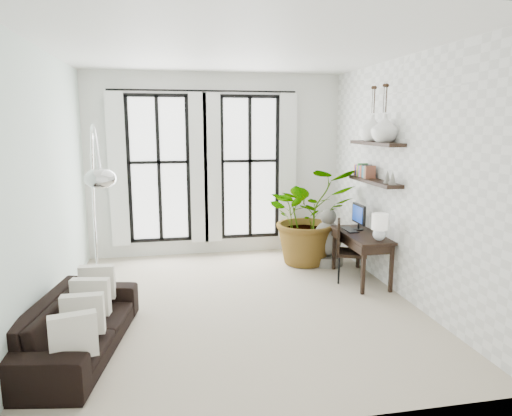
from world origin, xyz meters
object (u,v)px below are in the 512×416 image
object	(u,v)px
sofa	(78,325)
plant	(309,215)
buddha	(328,241)
desk_chair	(346,247)
desk	(363,237)
arc_lamp	(94,168)

from	to	relation	value
sofa	plant	world-z (taller)	plant
sofa	buddha	size ratio (longest dim) A/B	2.08
desk_chair	desk	bearing A→B (deg)	-1.36
plant	arc_lamp	world-z (taller)	arc_lamp
plant	desk_chair	distance (m)	1.05
desk	arc_lamp	world-z (taller)	arc_lamp
plant	desk	world-z (taller)	plant
buddha	sofa	bearing A→B (deg)	-146.19
arc_lamp	buddha	distance (m)	3.94
desk	arc_lamp	distance (m)	3.84
arc_lamp	plant	bearing A→B (deg)	25.45
desk	buddha	xyz separation A→B (m)	(-0.22, 0.90, -0.29)
sofa	arc_lamp	bearing A→B (deg)	3.93
desk	buddha	distance (m)	0.97
desk_chair	buddha	bearing A→B (deg)	110.52
desk	desk_chair	world-z (taller)	desk
desk_chair	buddha	distance (m)	0.82
arc_lamp	buddha	world-z (taller)	arc_lamp
arc_lamp	desk	bearing A→B (deg)	6.74
sofa	desk_chair	xyz separation A→B (m)	(3.52, 1.56, 0.23)
sofa	buddha	distance (m)	4.25
desk	buddha	world-z (taller)	desk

